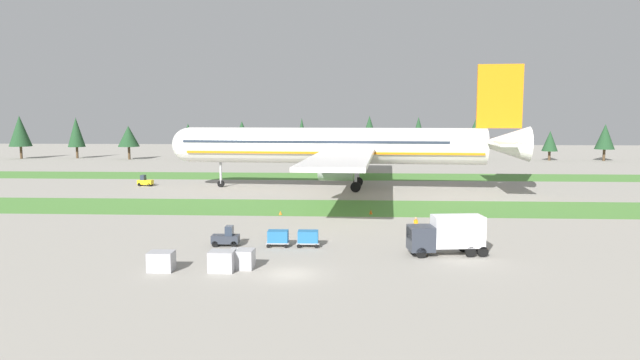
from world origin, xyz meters
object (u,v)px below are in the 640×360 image
airliner (344,146)px  uld_container_1 (161,261)px  pushback_tractor (145,181)px  cargo_dolly_lead (278,237)px  catering_truck (448,234)px  cargo_dolly_second (308,237)px  taxiway_marker_1 (280,213)px  ground_crew_marshaller (416,224)px  baggage_tug (226,238)px  uld_container_2 (222,261)px  uld_container_0 (242,259)px  taxiway_marker_0 (371,212)px

airliner → uld_container_1: size_ratio=37.22×
pushback_tractor → uld_container_1: size_ratio=1.34×
cargo_dolly_lead → pushback_tractor: pushback_tractor is taller
catering_truck → pushback_tractor: catering_truck is taller
cargo_dolly_second → taxiway_marker_1: 18.04m
catering_truck → ground_crew_marshaller: bearing=3.3°
baggage_tug → airliner: bearing=-15.3°
cargo_dolly_lead → uld_container_2: uld_container_2 is taller
catering_truck → airliner: bearing=4.9°
baggage_tug → catering_truck: size_ratio=0.37×
cargo_dolly_lead → uld_container_2: 9.68m
cargo_dolly_lead → uld_container_0: (-2.00, -8.06, -0.12)m
cargo_dolly_lead → uld_container_2: size_ratio=1.11×
uld_container_2 → taxiway_marker_0: size_ratio=3.38×
airliner → baggage_tug: size_ratio=28.36×
cargo_dolly_lead → uld_container_0: uld_container_0 is taller
pushback_tractor → uld_container_1: pushback_tractor is taller
catering_truck → ground_crew_marshaller: size_ratio=4.13×
cargo_dolly_lead → ground_crew_marshaller: (13.97, 6.89, 0.03)m
taxiway_marker_0 → pushback_tractor: bearing=145.3°
pushback_tractor → taxiway_marker_1: pushback_tractor is taller
ground_crew_marshaller → cargo_dolly_second: bearing=80.4°
cargo_dolly_lead → taxiway_marker_1: size_ratio=4.80×
ground_crew_marshaller → catering_truck: bearing=149.2°
airliner → cargo_dolly_lead: bearing=176.2°
cargo_dolly_second → taxiway_marker_1: bearing=14.3°
pushback_tractor → ground_crew_marshaller: size_ratio=1.54×
airliner → cargo_dolly_second: airliner is taller
airliner → uld_container_0: airliner is taller
ground_crew_marshaller → uld_container_0: ground_crew_marshaller is taller
pushback_tractor → uld_container_2: 60.60m
taxiway_marker_1 → catering_truck: bearing=-48.6°
ground_crew_marshaller → uld_container_0: size_ratio=0.87×
ground_crew_marshaller → taxiway_marker_1: (-15.86, 10.55, -0.71)m
catering_truck → taxiway_marker_1: bearing=34.2°
catering_truck → uld_container_0: bearing=100.1°
airliner → uld_container_2: 53.38m
cargo_dolly_second → pushback_tractor: pushback_tractor is taller
airliner → cargo_dolly_second: (-3.04, -43.03, -6.52)m
pushback_tractor → uld_container_2: size_ratio=1.34×
ground_crew_marshaller → uld_container_2: (-17.40, -15.95, -0.10)m
cargo_dolly_lead → taxiway_marker_1: (-1.89, 17.44, -0.69)m
pushback_tractor → taxiway_marker_1: 39.52m
cargo_dolly_second → ground_crew_marshaller: 13.02m
airliner → uld_container_0: (-7.94, -51.14, -6.64)m
cargo_dolly_second → taxiway_marker_0: bearing=-21.2°
catering_truck → pushback_tractor: (-45.34, 48.13, -1.14)m
baggage_tug → cargo_dolly_lead: baggage_tug is taller
cargo_dolly_lead → cargo_dolly_second: size_ratio=1.00×
uld_container_1 → cargo_dolly_second: bearing=39.2°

